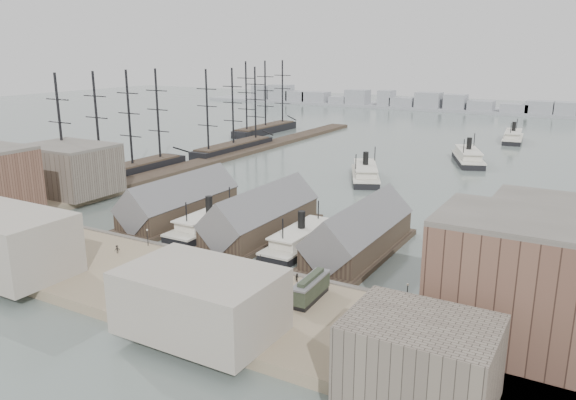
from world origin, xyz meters
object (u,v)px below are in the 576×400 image
Objects in this scene: tram at (311,289)px; horse_cart_center at (142,273)px; horse_cart_right at (266,307)px; horse_cart_left at (71,235)px; ferry_docked_west at (210,223)px.

horse_cart_center is at bearing -170.73° from tram.
horse_cart_right is (-4.41, -7.90, -1.19)m from tram.
tram is at bearing -87.29° from horse_cart_left.
tram is (42.78, -26.66, 1.73)m from ferry_docked_west.
ferry_docked_west reaches higher than tram.
ferry_docked_west reaches higher than horse_cart_right.
horse_cart_left is at bearing 175.56° from tram.
horse_cart_right is at bearing -122.13° from tram.
horse_cart_center is at bearing 108.48° from horse_cart_right.
horse_cart_right is at bearing -94.93° from horse_cart_left.
tram is at bearing -48.58° from horse_cart_center.
tram is 63.99m from horse_cart_left.
tram is at bearing -31.93° from ferry_docked_west.
ferry_docked_west is 50.44m from tram.
horse_cart_left is (-21.17, -24.99, 0.51)m from ferry_docked_west.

